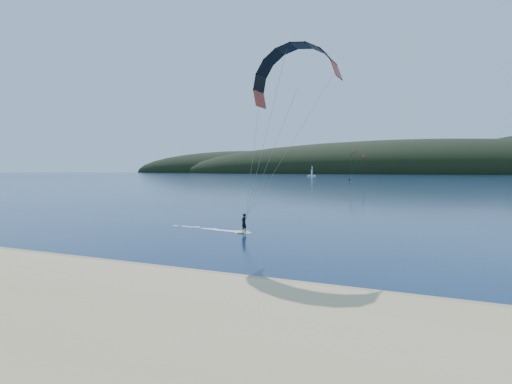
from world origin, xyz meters
TOP-DOWN VIEW (x-y plane):
  - ground at (0.00, 0.00)m, footprint 1800.00×1800.00m
  - wet_sand at (0.00, 4.50)m, footprint 220.00×2.50m
  - headland at (0.63, 745.28)m, footprint 1200.00×310.00m
  - kitesurfer_near at (4.24, 18.50)m, footprint 22.06×6.99m
  - kitesurfer_far at (-27.58, 203.59)m, footprint 9.42×6.28m
  - sailboat at (-110.45, 392.88)m, footprint 7.90×5.20m

SIDE VIEW (x-z plane):
  - ground at x=0.00m, z-range 0.00..0.00m
  - headland at x=0.63m, z-range -70.00..70.00m
  - wet_sand at x=0.00m, z-range 0.00..0.10m
  - sailboat at x=-110.45m, z-range -4.89..6.58m
  - kitesurfer_far at x=-27.58m, z-range 4.37..19.24m
  - kitesurfer_near at x=4.24m, z-range 4.90..21.67m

